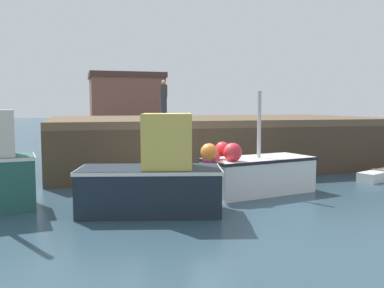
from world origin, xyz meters
name	(u,v)px	position (x,y,z in m)	size (l,w,h in m)	color
ground	(180,199)	(0.00, 0.00, -0.05)	(120.00, 160.00, 0.10)	#2D4756
pier	(220,125)	(3.11, 5.48, 1.67)	(13.57, 8.11, 1.98)	brown
fishing_boat_near_right	(154,177)	(-0.97, -1.49, 0.84)	(3.49, 2.11, 2.30)	#19232D
fishing_boat_mid	(255,172)	(2.16, -0.11, 0.61)	(3.54, 2.02, 2.88)	silver
rowboat	(380,175)	(7.09, 0.74, 0.16)	(2.05, 1.32, 0.35)	silver
dockworker	(164,98)	(1.28, 8.12, 2.82)	(0.34, 0.34, 1.67)	#2D3342
warehouse	(126,102)	(2.11, 29.73, 2.80)	(6.98, 5.46, 5.57)	brown
mooring_buoy_foreground	(115,188)	(-1.73, 0.11, 0.31)	(0.41, 0.41, 0.68)	red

